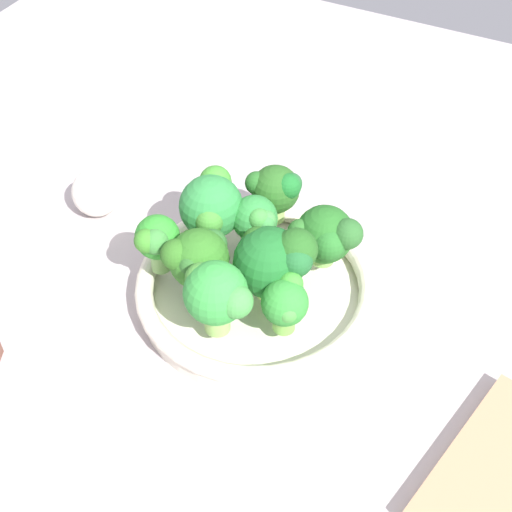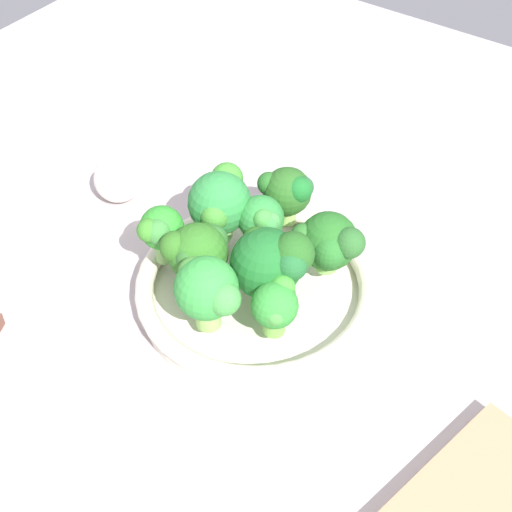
# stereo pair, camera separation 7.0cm
# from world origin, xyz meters

# --- Properties ---
(ground_plane) EXTENTS (1.30, 1.30, 0.03)m
(ground_plane) POSITION_xyz_m (0.00, 0.00, -0.01)
(ground_plane) COLOR #AFA2A4
(bowl) EXTENTS (0.23, 0.23, 0.03)m
(bowl) POSITION_xyz_m (-0.02, 0.03, 0.02)
(bowl) COLOR beige
(bowl) RESTS_ON ground_plane
(broccoli_floret_0) EXTENTS (0.07, 0.06, 0.06)m
(broccoli_floret_0) POSITION_xyz_m (0.03, 0.08, 0.07)
(broccoli_floret_0) COLOR #7EB255
(broccoli_floret_0) RESTS_ON bowl
(broccoli_floret_1) EXTENTS (0.06, 0.06, 0.07)m
(broccoli_floret_1) POSITION_xyz_m (-0.06, -0.01, 0.07)
(broccoli_floret_1) COLOR #97D86E
(broccoli_floret_1) RESTS_ON bowl
(broccoli_floret_2) EXTENTS (0.04, 0.05, 0.06)m
(broccoli_floret_2) POSITION_xyz_m (0.03, -0.01, 0.07)
(broccoli_floret_2) COLOR #7BC14E
(broccoli_floret_2) RESTS_ON bowl
(broccoli_floret_3) EXTENTS (0.05, 0.05, 0.06)m
(broccoli_floret_3) POSITION_xyz_m (-0.04, 0.07, 0.07)
(broccoli_floret_3) COLOR #88CE69
(broccoli_floret_3) RESTS_ON bowl
(broccoli_floret_4) EXTENTS (0.07, 0.06, 0.08)m
(broccoli_floret_4) POSITION_xyz_m (-0.02, -0.04, 0.08)
(broccoli_floret_4) COLOR #94C862
(broccoli_floret_4) RESTS_ON bowl
(broccoli_floret_5) EXTENTS (0.04, 0.05, 0.06)m
(broccoli_floret_5) POSITION_xyz_m (-0.11, -0.00, 0.07)
(broccoli_floret_5) COLOR #7BAF5E
(broccoli_floret_5) RESTS_ON bowl
(broccoli_floret_6) EXTENTS (0.07, 0.07, 0.08)m
(broccoli_floret_6) POSITION_xyz_m (0.01, 0.02, 0.08)
(broccoli_floret_6) COLOR #A1D563
(broccoli_floret_6) RESTS_ON bowl
(broccoli_floret_7) EXTENTS (0.06, 0.07, 0.08)m
(broccoli_floret_7) POSITION_xyz_m (-0.08, 0.06, 0.08)
(broccoli_floret_7) COLOR #89C966
(broccoli_floret_7) RESTS_ON bowl
(broccoli_floret_8) EXTENTS (0.06, 0.05, 0.06)m
(broccoli_floret_8) POSITION_xyz_m (-0.04, 0.11, 0.07)
(broccoli_floret_8) COLOR #9CCC65
(broccoli_floret_8) RESTS_ON bowl
(garlic_bulb) EXTENTS (0.05, 0.05, 0.05)m
(garlic_bulb) POSITION_xyz_m (-0.24, 0.07, 0.03)
(garlic_bulb) COLOR white
(garlic_bulb) RESTS_ON ground_plane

